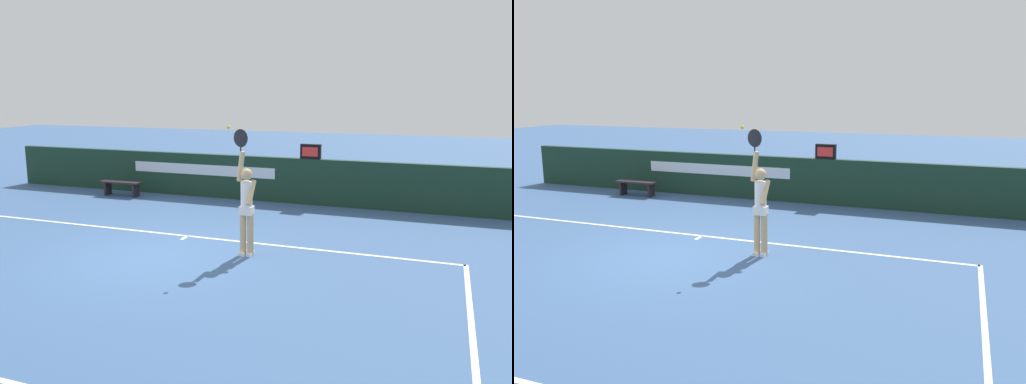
# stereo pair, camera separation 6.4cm
# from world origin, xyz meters

# --- Properties ---
(ground_plane) EXTENTS (60.00, 60.00, 0.00)m
(ground_plane) POSITION_xyz_m (0.00, 0.00, 0.00)
(ground_plane) COLOR #395A8A
(court_lines) EXTENTS (11.47, 5.98, 0.00)m
(court_lines) POSITION_xyz_m (0.00, -1.37, 0.00)
(court_lines) COLOR white
(court_lines) RESTS_ON ground
(back_wall) EXTENTS (16.44, 0.21, 1.28)m
(back_wall) POSITION_xyz_m (-0.00, 5.65, 0.64)
(back_wall) COLOR #173324
(back_wall) RESTS_ON ground
(speed_display) EXTENTS (0.56, 0.17, 0.41)m
(speed_display) POSITION_xyz_m (1.71, 5.65, 1.49)
(speed_display) COLOR black
(speed_display) RESTS_ON back_wall
(tennis_player) EXTENTS (0.44, 0.39, 2.45)m
(tennis_player) POSITION_xyz_m (1.69, 0.76, 1.01)
(tennis_player) COLOR tan
(tennis_player) RESTS_ON ground
(tennis_ball) EXTENTS (0.07, 0.07, 0.07)m
(tennis_ball) POSITION_xyz_m (1.45, 0.50, 2.48)
(tennis_ball) COLOR #D1DE32
(courtside_bench_near) EXTENTS (1.29, 0.38, 0.45)m
(courtside_bench_near) POSITION_xyz_m (-3.93, 4.83, 0.33)
(courtside_bench_near) COLOR black
(courtside_bench_near) RESTS_ON ground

